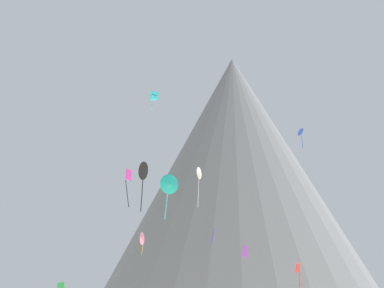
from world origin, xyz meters
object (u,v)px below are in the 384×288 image
object	(u,v)px
kite_magenta_mid	(128,179)
kite_cyan_high	(154,96)
rock_massif	(240,193)
kite_pink_mid	(141,239)
kite_blue_high	(300,132)
kite_indigo_low	(213,237)
kite_teal_mid	(170,184)
kite_black_mid	(144,172)
kite_violet_low	(245,251)
kite_white_mid	(200,174)
kite_red_low	(299,274)

from	to	relation	value
kite_magenta_mid	kite_cyan_high	bearing A→B (deg)	-101.71
rock_massif	kite_pink_mid	world-z (taller)	rock_massif
kite_blue_high	rock_massif	bearing A→B (deg)	159.53
kite_cyan_high	kite_indigo_low	xyz separation A→B (m)	(8.07, -6.28, -20.00)
kite_indigo_low	kite_blue_high	bearing A→B (deg)	-38.46
kite_teal_mid	kite_pink_mid	bearing A→B (deg)	72.39
kite_black_mid	kite_magenta_mid	bearing A→B (deg)	-20.80
kite_violet_low	rock_massif	bearing A→B (deg)	97.29
kite_black_mid	kite_violet_low	bearing A→B (deg)	-57.44
kite_violet_low	kite_indigo_low	world-z (taller)	kite_violet_low
kite_white_mid	kite_pink_mid	bearing A→B (deg)	91.43
kite_teal_mid	kite_white_mid	bearing A→B (deg)	56.04
kite_cyan_high	kite_violet_low	bearing A→B (deg)	12.54
kite_violet_low	kite_white_mid	distance (m)	13.72
kite_magenta_mid	kite_white_mid	xyz separation A→B (m)	(5.97, 23.97, 7.10)
kite_indigo_low	kite_cyan_high	bearing A→B (deg)	43.42
kite_magenta_mid	kite_indigo_low	xyz separation A→B (m)	(8.84, 4.25, -5.61)
kite_teal_mid	kite_pink_mid	distance (m)	33.64
kite_cyan_high	kite_black_mid	size ratio (longest dim) A/B	0.59
kite_teal_mid	kite_blue_high	distance (m)	40.70
kite_cyan_high	kite_red_low	bearing A→B (deg)	-60.66
kite_magenta_mid	kite_pink_mid	distance (m)	27.18
kite_cyan_high	kite_indigo_low	world-z (taller)	kite_cyan_high
kite_cyan_high	kite_pink_mid	xyz separation A→B (m)	(-4.20, 16.33, -16.69)
kite_cyan_high	rock_massif	bearing A→B (deg)	45.45
kite_teal_mid	kite_red_low	world-z (taller)	kite_teal_mid
rock_massif	kite_black_mid	bearing A→B (deg)	-96.50
kite_teal_mid	kite_red_low	size ratio (longest dim) A/B	1.22
kite_cyan_high	kite_pink_mid	bearing A→B (deg)	70.72
kite_red_low	kite_blue_high	xyz separation A→B (m)	(4.49, 25.38, 24.48)
kite_black_mid	kite_teal_mid	xyz separation A→B (m)	(1.91, 3.19, -0.41)
rock_massif	kite_indigo_low	world-z (taller)	rock_massif
kite_white_mid	kite_blue_high	xyz separation A→B (m)	(16.10, 3.40, 7.56)
kite_magenta_mid	kite_red_low	size ratio (longest dim) A/B	1.18
rock_massif	kite_pink_mid	distance (m)	50.26
kite_violet_low	kite_black_mid	size ratio (longest dim) A/B	0.36
kite_teal_mid	kite_red_low	xyz separation A→B (m)	(12.38, 7.63, -7.71)
kite_violet_low	kite_black_mid	bearing A→B (deg)	-99.08
kite_black_mid	kite_pink_mid	size ratio (longest dim) A/B	1.29
kite_indigo_low	kite_pink_mid	world-z (taller)	kite_pink_mid
kite_red_low	kite_indigo_low	world-z (taller)	kite_indigo_low
kite_violet_low	kite_black_mid	distance (m)	33.10
kite_white_mid	kite_blue_high	world-z (taller)	kite_blue_high
kite_white_mid	kite_cyan_high	bearing A→B (deg)	177.44
kite_white_mid	kite_blue_high	distance (m)	18.11
kite_magenta_mid	kite_indigo_low	distance (m)	11.30
kite_magenta_mid	kite_red_low	distance (m)	20.23
kite_magenta_mid	rock_massif	bearing A→B (deg)	-107.40
kite_pink_mid	kite_indigo_low	bearing A→B (deg)	-3.68
kite_red_low	kite_pink_mid	distance (m)	33.42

